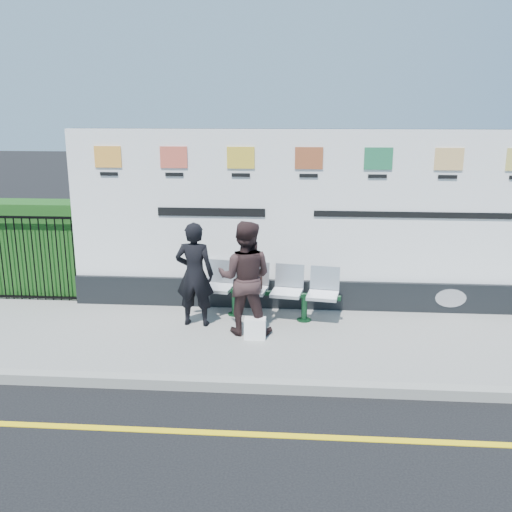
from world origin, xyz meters
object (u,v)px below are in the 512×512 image
Objects in this scene: billboard at (307,233)px; woman_right at (245,278)px; bench at (269,304)px; woman_left at (195,274)px.

woman_right is (-0.93, -1.22, -0.43)m from billboard.
billboard is at bearing 52.53° from bench.
billboard reaches higher than woman_left.
bench is at bearing -136.31° from billboard.
bench is 1.34m from woman_left.
woman_right reaches higher than bench.
bench is at bearing -111.69° from woman_right.
bench is 1.28× the size of woman_right.
woman_left is at bearing -151.19° from billboard.
woman_right is (0.81, -0.27, 0.04)m from woman_left.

